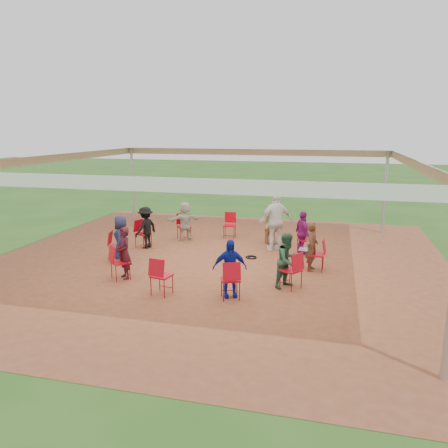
% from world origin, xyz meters
% --- Properties ---
extents(ground, '(80.00, 80.00, 0.00)m').
position_xyz_m(ground, '(0.00, 0.00, 0.00)').
color(ground, '#2A561B').
rests_on(ground, ground).
extents(dirt_patch, '(13.00, 13.00, 0.00)m').
position_xyz_m(dirt_patch, '(0.00, 0.00, 0.01)').
color(dirt_patch, brown).
rests_on(dirt_patch, ground).
extents(tent, '(10.33, 10.33, 3.00)m').
position_xyz_m(tent, '(0.00, 0.00, 2.37)').
color(tent, '#B2B2B7').
rests_on(tent, ground).
extents(chair_0, '(0.46, 0.44, 0.90)m').
position_xyz_m(chair_0, '(2.84, -0.12, 0.45)').
color(chair_0, '#BB0618').
rests_on(chair_0, ground).
extents(chair_1, '(0.59, 0.58, 0.90)m').
position_xyz_m(chair_1, '(2.45, 1.43, 0.45)').
color(chair_1, '#BB0618').
rests_on(chair_1, ground).
extents(chair_2, '(0.57, 0.58, 0.90)m').
position_xyz_m(chair_2, '(1.29, 2.53, 0.45)').
color(chair_2, '#BB0618').
rests_on(chair_2, ground).
extents(chair_3, '(0.46, 0.48, 0.90)m').
position_xyz_m(chair_3, '(-0.28, 2.82, 0.45)').
color(chair_3, '#BB0618').
rests_on(chair_3, ground).
extents(chair_4, '(0.60, 0.61, 0.90)m').
position_xyz_m(chair_4, '(-1.76, 2.22, 0.45)').
color(chair_4, '#BB0618').
rests_on(chair_4, ground).
extents(chair_5, '(0.55, 0.54, 0.90)m').
position_xyz_m(chair_5, '(-2.69, 0.92, 0.45)').
color(chair_5, '#BB0618').
rests_on(chair_5, ground).
extents(chair_6, '(0.53, 0.51, 0.90)m').
position_xyz_m(chair_6, '(-2.76, -0.68, 0.45)').
color(chair_6, '#BB0618').
rests_on(chair_6, ground).
extents(chair_7, '(0.61, 0.61, 0.90)m').
position_xyz_m(chair_7, '(-1.95, -2.06, 0.45)').
color(chair_7, '#BB0618').
rests_on(chair_7, ground).
extents(chair_8, '(0.49, 0.51, 0.90)m').
position_xyz_m(chair_8, '(-0.53, -2.79, 0.45)').
color(chair_8, '#BB0618').
rests_on(chair_8, ground).
extents(chair_9, '(0.55, 0.57, 0.90)m').
position_xyz_m(chair_9, '(1.06, -2.63, 0.45)').
color(chair_9, '#BB0618').
rests_on(chair_9, ground).
extents(chair_10, '(0.60, 0.60, 0.90)m').
position_xyz_m(chair_10, '(2.32, -1.64, 0.45)').
color(chair_10, '#BB0618').
rests_on(chair_10, ground).
extents(person_seated_0, '(0.34, 0.50, 1.34)m').
position_xyz_m(person_seated_0, '(2.72, -0.12, 0.68)').
color(person_seated_0, '#50341F').
rests_on(person_seated_0, ground).
extents(person_seated_1, '(0.74, 0.88, 1.34)m').
position_xyz_m(person_seated_1, '(2.35, 1.37, 0.68)').
color(person_seated_1, '#8D1572').
rests_on(person_seated_1, ground).
extents(person_seated_2, '(0.75, 0.63, 1.34)m').
position_xyz_m(person_seated_2, '(1.24, 2.42, 0.68)').
color(person_seated_2, '#9D8B65').
rests_on(person_seated_2, ground).
extents(person_seated_3, '(1.26, 1.14, 1.34)m').
position_xyz_m(person_seated_3, '(-1.69, 2.13, 0.68)').
color(person_seated_3, beige).
rests_on(person_seated_3, ground).
extents(person_seated_4, '(0.69, 0.96, 1.34)m').
position_xyz_m(person_seated_4, '(-2.57, 0.88, 0.68)').
color(person_seated_4, black).
rests_on(person_seated_4, ground).
extents(person_seated_5, '(0.51, 0.72, 1.34)m').
position_xyz_m(person_seated_5, '(-2.64, -0.65, 0.68)').
color(person_seated_5, '#1D2142').
rests_on(person_seated_5, ground).
extents(person_seated_6, '(0.58, 0.57, 1.34)m').
position_xyz_m(person_seated_6, '(-1.87, -1.97, 0.68)').
color(person_seated_6, '#3D101A').
rests_on(person_seated_6, ground).
extents(person_seated_7, '(0.88, 0.67, 1.34)m').
position_xyz_m(person_seated_7, '(1.02, -2.52, 0.68)').
color(person_seated_7, '#0F1E95').
rests_on(person_seated_7, ground).
extents(person_seated_8, '(0.68, 0.75, 1.34)m').
position_xyz_m(person_seated_8, '(2.22, -1.57, 0.68)').
color(person_seated_8, '#285038').
rests_on(person_seated_8, ground).
extents(standing_person, '(1.23, 1.07, 1.87)m').
position_xyz_m(standing_person, '(1.50, 1.62, 0.94)').
color(standing_person, white).
rests_on(standing_person, ground).
extents(cable_coil, '(0.35, 0.35, 0.03)m').
position_xyz_m(cable_coil, '(0.93, 0.60, 0.02)').
color(cable_coil, black).
rests_on(cable_coil, ground).
extents(laptop, '(0.29, 0.36, 0.24)m').
position_xyz_m(laptop, '(2.56, -0.11, 0.64)').
color(laptop, '#B7B7BC').
rests_on(laptop, ground).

